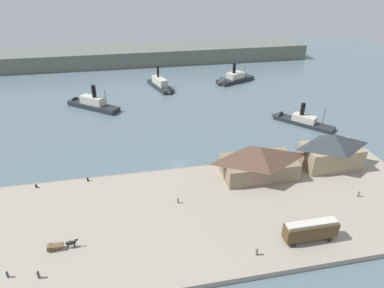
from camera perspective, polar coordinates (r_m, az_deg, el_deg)
name	(u,v)px	position (r m, az deg, el deg)	size (l,w,h in m)	color
ground_plane	(178,164)	(90.95, -2.49, -3.56)	(320.00, 320.00, 0.00)	slate
quay_promenade	(193,215)	(73.13, 0.26, -12.23)	(110.00, 36.00, 1.20)	#9E9384
seawall_edge	(180,170)	(87.68, -2.13, -4.52)	(110.00, 0.80, 1.00)	gray
ferry_shed_east_terminal	(259,161)	(84.11, 11.55, -2.92)	(18.47, 10.35, 7.91)	#847056
ferry_shed_customs_shed	(332,150)	(93.25, 23.01, -0.97)	(14.87, 9.00, 9.25)	#998466
street_tram	(311,230)	(69.10, 19.85, -13.76)	(10.54, 2.69, 4.45)	#4C381E
horse_cart	(62,245)	(69.25, -21.64, -15.91)	(5.72, 1.30, 1.87)	brown
pedestrian_by_tram	(358,194)	(85.88, 26.86, -7.72)	(0.40, 0.40, 1.61)	#6B5B4C
pedestrian_near_east_shed	(38,274)	(65.86, -25.07, -19.77)	(0.44, 0.44, 1.79)	#4C3D33
pedestrian_walking_east	(7,274)	(68.34, -29.33, -19.07)	(0.38, 0.38, 1.52)	#33384C
pedestrian_standing_center	(257,252)	(64.90, 11.16, -17.80)	(0.44, 0.44, 1.77)	#6B5B4C
pedestrian_at_waters_edge	(178,201)	(75.01, -2.44, -9.75)	(0.38, 0.38, 1.53)	#6B5B4C
mooring_post_west	(36,186)	(88.10, -25.36, -6.60)	(0.44, 0.44, 0.90)	black
mooring_post_center_west	(88,179)	(85.96, -17.59, -5.87)	(0.44, 0.44, 0.90)	black
ferry_outer_harbor	(162,86)	(147.18, -5.28, 10.03)	(10.49, 20.79, 10.90)	#23282D
ferry_departing_north	(231,79)	(156.45, 6.84, 11.03)	(20.78, 13.76, 10.89)	#23282D
ferry_mid_harbor	(296,119)	(119.92, 17.63, 4.07)	(17.94, 19.56, 9.08)	#23282D
ferry_near_quay	(89,103)	(132.74, -17.41, 6.74)	(21.65, 18.45, 10.60)	#23282D
far_headland	(147,55)	(191.69, -7.86, 15.03)	(180.00, 24.00, 8.00)	#60665B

